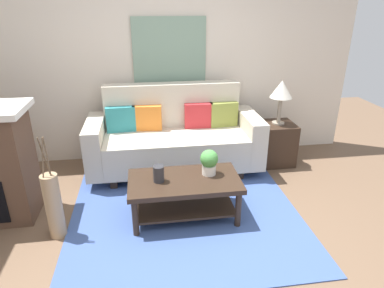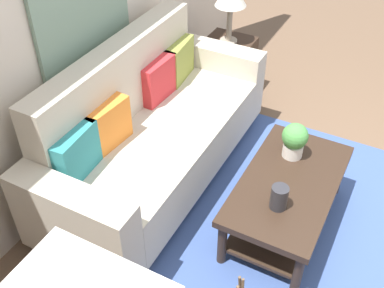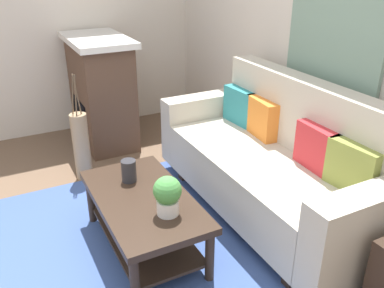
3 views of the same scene
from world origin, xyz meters
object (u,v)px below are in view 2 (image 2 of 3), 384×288
object	(u,v)px
couch	(151,133)
coffee_table	(287,194)
throw_pillow_olive	(179,61)
throw_pillow_crimson	(158,80)
throw_pillow_orange	(107,126)
potted_plant_tabletop	(295,140)
side_table	(227,68)
throw_pillow_teal	(76,154)
tabletop_vase	(279,197)

from	to	relation	value
couch	coffee_table	xyz separation A→B (m)	(-0.01, -1.07, -0.12)
throw_pillow_olive	throw_pillow_crimson	bearing A→B (deg)	180.00
throw_pillow_orange	throw_pillow_crimson	world-z (taller)	same
throw_pillow_crimson	potted_plant_tabletop	xyz separation A→B (m)	(-0.08, -1.13, -0.11)
potted_plant_tabletop	side_table	distance (m)	1.52
throw_pillow_orange	throw_pillow_teal	bearing A→B (deg)	180.00
throw_pillow_teal	throw_pillow_orange	xyz separation A→B (m)	(0.33, 0.00, 0.00)
throw_pillow_teal	throw_pillow_olive	bearing A→B (deg)	0.00
couch	throw_pillow_teal	world-z (taller)	couch
coffee_table	throw_pillow_crimson	bearing A→B (deg)	74.28
coffee_table	throw_pillow_teal	bearing A→B (deg)	118.38
potted_plant_tabletop	side_table	size ratio (longest dim) A/B	0.47
throw_pillow_orange	throw_pillow_olive	xyz separation A→B (m)	(0.99, 0.00, 0.00)
throw_pillow_teal	tabletop_vase	world-z (taller)	throw_pillow_teal
throw_pillow_teal	potted_plant_tabletop	bearing A→B (deg)	-51.18
throw_pillow_crimson	potted_plant_tabletop	size ratio (longest dim) A/B	1.37
couch	potted_plant_tabletop	bearing A→B (deg)	-75.95
throw_pillow_orange	potted_plant_tabletop	world-z (taller)	throw_pillow_orange
throw_pillow_crimson	throw_pillow_orange	bearing A→B (deg)	180.00
throw_pillow_teal	coffee_table	xyz separation A→B (m)	(0.65, -1.20, -0.37)
throw_pillow_olive	coffee_table	world-z (taller)	throw_pillow_olive
throw_pillow_olive	potted_plant_tabletop	size ratio (longest dim) A/B	1.37
couch	throw_pillow_orange	xyz separation A→B (m)	(-0.33, 0.13, 0.25)
throw_pillow_orange	potted_plant_tabletop	bearing A→B (deg)	-62.83
tabletop_vase	potted_plant_tabletop	size ratio (longest dim) A/B	0.62
couch	side_table	xyz separation A→B (m)	(1.36, -0.00, -0.15)
tabletop_vase	side_table	world-z (taller)	tabletop_vase
side_table	tabletop_vase	bearing A→B (deg)	-146.44
tabletop_vase	throw_pillow_teal	bearing A→B (deg)	108.29
side_table	couch	bearing A→B (deg)	179.88
tabletop_vase	side_table	bearing A→B (deg)	33.56
throw_pillow_olive	side_table	world-z (taller)	throw_pillow_olive
couch	throw_pillow_olive	distance (m)	0.71
throw_pillow_orange	side_table	size ratio (longest dim) A/B	0.64
coffee_table	side_table	bearing A→B (deg)	37.92
couch	potted_plant_tabletop	world-z (taller)	couch
tabletop_vase	throw_pillow_olive	bearing A→B (deg)	52.80
throw_pillow_teal	throw_pillow_olive	size ratio (longest dim) A/B	1.00
throw_pillow_olive	side_table	bearing A→B (deg)	-10.36
throw_pillow_orange	coffee_table	xyz separation A→B (m)	(0.32, -1.20, -0.37)
couch	throw_pillow_orange	size ratio (longest dim) A/B	5.92
throw_pillow_teal	potted_plant_tabletop	size ratio (longest dim) A/B	1.37
couch	throw_pillow_olive	size ratio (longest dim) A/B	5.92
throw_pillow_orange	side_table	bearing A→B (deg)	-4.37
throw_pillow_teal	coffee_table	distance (m)	1.41
throw_pillow_crimson	throw_pillow_olive	xyz separation A→B (m)	(0.33, 0.00, 0.00)
coffee_table	potted_plant_tabletop	size ratio (longest dim) A/B	4.20
throw_pillow_crimson	side_table	distance (m)	1.12
couch	throw_pillow_crimson	size ratio (longest dim) A/B	5.92
tabletop_vase	side_table	size ratio (longest dim) A/B	0.29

